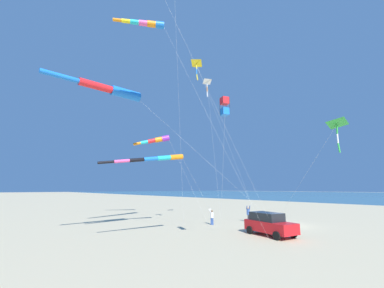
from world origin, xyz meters
name	(u,v)px	position (x,y,z in m)	size (l,w,h in m)	color
ground_plane	(285,225)	(0.00, 0.00, 0.00)	(600.00, 600.00, 0.00)	#C6B58C
parked_car	(269,224)	(-6.29, -2.23, 0.95)	(2.68, 4.56, 1.85)	red
cooler_box	(280,230)	(-4.06, -1.85, 0.21)	(0.62, 0.42, 0.42)	blue
person_adult_flyer	(248,213)	(-0.80, 4.08, 1.03)	(0.67, 0.67, 1.89)	#232328
person_child_green_jacket	(212,216)	(-5.77, 5.17, 0.92)	(0.49, 0.58, 1.70)	#335199
kite_windsock_blue_topmost	(155,159)	(-14.93, 2.06, 6.17)	(15.51, 5.09, 6.71)	orange
kite_delta_rainbow_low_near	(207,82)	(-5.61, 5.86, 16.83)	(2.97, 1.44, 17.16)	white
kite_box_long_streamer_left	(225,107)	(-13.32, -3.92, 9.20)	(6.36, 6.70, 9.83)	red
kite_windsock_teal_far_right	(157,140)	(-12.17, 6.53, 8.74)	(8.14, 2.39, 9.33)	purple
kite_windsock_small_distant	(146,23)	(-13.79, 6.72, 21.48)	(9.07, 11.74, 21.87)	blue
kite_windsock_orange_high_right	(110,90)	(-18.17, 3.91, 11.67)	(21.51, 4.81, 12.13)	blue
kite_delta_green_low_center	(197,64)	(-10.82, 1.79, 15.62)	(11.94, 2.26, 15.97)	yellow
kite_delta_red_high_left	(336,124)	(-6.18, -8.07, 8.39)	(5.45, 9.15, 8.80)	green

